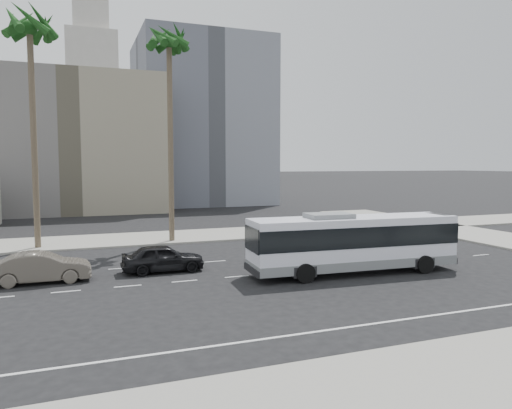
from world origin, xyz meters
name	(u,v)px	position (x,y,z in m)	size (l,w,h in m)	color
ground	(285,273)	(0.00, 0.00, 0.00)	(700.00, 700.00, 0.00)	black
sidewalk_north	(214,235)	(0.00, 15.50, 0.07)	(120.00, 7.00, 0.15)	gray
sidewalk_south	(509,386)	(0.00, -15.50, 0.07)	(120.00, 7.00, 0.15)	gray
midrise_beige_west	(70,145)	(-12.00, 45.00, 9.00)	(24.00, 18.00, 18.00)	slate
midrise_gray_center	(200,124)	(8.00, 52.00, 13.00)	(20.00, 20.00, 26.00)	slate
civic_tower	(93,104)	(-2.00, 250.00, 38.83)	(42.00, 42.00, 129.00)	beige
highrise_right	(186,111)	(45.00, 230.00, 35.00)	(26.00, 26.00, 70.00)	slate
highrise_far	(216,126)	(70.00, 260.00, 30.00)	(22.00, 22.00, 60.00)	slate
city_bus	(353,241)	(3.68, -1.50, 1.87)	(12.53, 3.46, 3.56)	white
car_a	(163,258)	(-6.68, 2.79, 0.82)	(4.81, 1.94, 1.64)	black
car_b	(42,267)	(-13.24, 2.45, 0.83)	(5.03, 1.76, 1.66)	#60594F
palm_near	(169,46)	(-4.18, 13.29, 15.69)	(5.15, 5.15, 17.32)	brown
palm_mid	(30,33)	(-14.19, 13.58, 15.82)	(5.70, 5.70, 17.59)	brown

